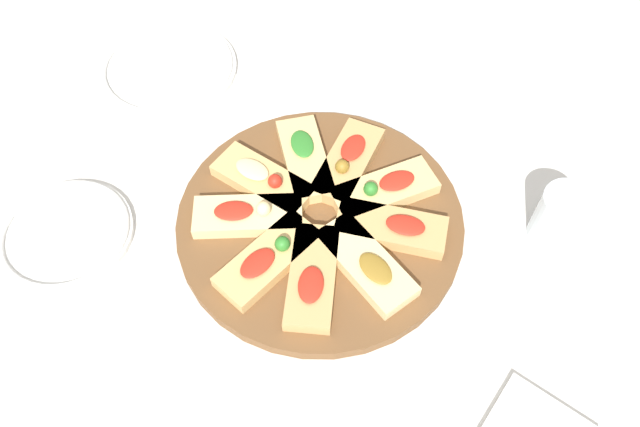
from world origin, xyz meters
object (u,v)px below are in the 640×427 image
plate_right (168,68)px  water_glass (562,217)px  plate_left (66,233)px  serving_board (320,221)px

plate_right → water_glass: water_glass is taller
water_glass → plate_left: bearing=130.3°
plate_left → water_glass: size_ratio=2.26×
plate_right → plate_left: bearing=-156.3°
serving_board → water_glass: water_glass is taller
plate_left → plate_right: bearing=23.7°
plate_left → serving_board: bearing=-46.9°
serving_board → water_glass: size_ratio=4.89×
water_glass → plate_right: bearing=100.6°
plate_left → water_glass: water_glass is taller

